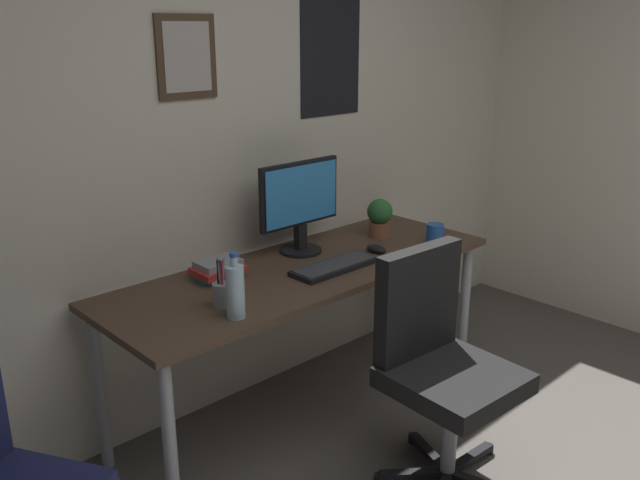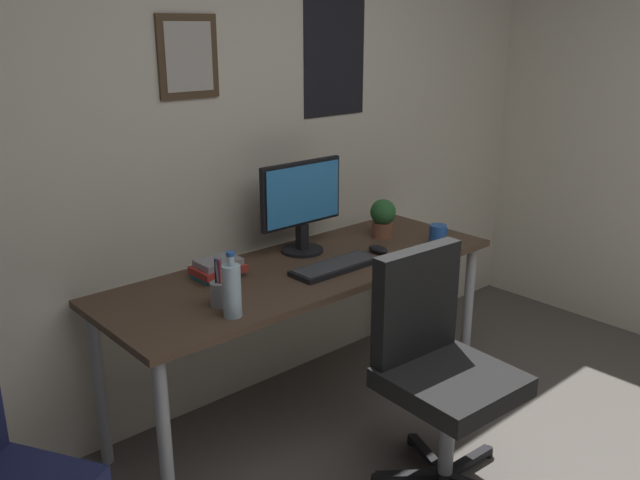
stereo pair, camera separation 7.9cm
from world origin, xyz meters
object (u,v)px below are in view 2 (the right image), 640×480
(potted_plant, at_px, (383,217))
(computer_mouse, at_px, (378,249))
(coffee_mug_near, at_px, (438,235))
(office_chair, at_px, (437,359))
(monitor, at_px, (302,203))
(pen_cup, at_px, (219,292))
(water_bottle, at_px, (232,290))
(book_stack_left, at_px, (217,268))
(keyboard, at_px, (336,266))

(potted_plant, bearing_deg, computer_mouse, -141.17)
(computer_mouse, bearing_deg, coffee_mug_near, -19.63)
(office_chair, relative_size, monitor, 2.07)
(potted_plant, height_order, pen_cup, pen_cup)
(pen_cup, bearing_deg, computer_mouse, 1.46)
(water_bottle, bearing_deg, computer_mouse, 8.47)
(computer_mouse, relative_size, pen_cup, 0.55)
(coffee_mug_near, bearing_deg, office_chair, -140.67)
(computer_mouse, relative_size, water_bottle, 0.44)
(office_chair, distance_m, water_bottle, 0.85)
(computer_mouse, bearing_deg, water_bottle, -171.53)
(potted_plant, bearing_deg, office_chair, -123.10)
(coffee_mug_near, relative_size, pen_cup, 0.61)
(office_chair, relative_size, water_bottle, 3.76)
(monitor, bearing_deg, book_stack_left, -178.14)
(keyboard, relative_size, book_stack_left, 2.09)
(computer_mouse, xyz_separation_m, potted_plant, (0.20, 0.16, 0.09))
(pen_cup, bearing_deg, keyboard, -0.26)
(coffee_mug_near, xyz_separation_m, pen_cup, (-1.22, 0.09, 0.00))
(computer_mouse, height_order, book_stack_left, book_stack_left)
(potted_plant, distance_m, book_stack_left, 0.95)
(keyboard, height_order, pen_cup, pen_cup)
(keyboard, height_order, book_stack_left, book_stack_left)
(office_chair, bearing_deg, potted_plant, 56.90)
(potted_plant, relative_size, pen_cup, 0.98)
(computer_mouse, relative_size, book_stack_left, 0.53)
(coffee_mug_near, distance_m, book_stack_left, 1.11)
(keyboard, relative_size, computer_mouse, 3.91)
(keyboard, bearing_deg, pen_cup, 179.74)
(water_bottle, distance_m, pen_cup, 0.13)
(keyboard, distance_m, book_stack_left, 0.52)
(office_chair, xyz_separation_m, water_bottle, (-0.63, 0.47, 0.32))
(pen_cup, distance_m, book_stack_left, 0.31)
(office_chair, distance_m, keyboard, 0.62)
(potted_plant, xyz_separation_m, book_stack_left, (-0.95, 0.08, -0.06))
(water_bottle, bearing_deg, potted_plant, 14.91)
(monitor, xyz_separation_m, computer_mouse, (0.26, -0.26, -0.22))
(coffee_mug_near, bearing_deg, monitor, 147.01)
(monitor, height_order, water_bottle, monitor)
(water_bottle, distance_m, book_stack_left, 0.42)
(office_chair, xyz_separation_m, book_stack_left, (-0.45, 0.85, 0.25))
(office_chair, xyz_separation_m, monitor, (0.04, 0.86, 0.45))
(book_stack_left, bearing_deg, coffee_mug_near, -18.39)
(office_chair, xyz_separation_m, potted_plant, (0.50, 0.77, 0.32))
(water_bottle, relative_size, coffee_mug_near, 2.08)
(water_bottle, height_order, potted_plant, water_bottle)
(potted_plant, bearing_deg, book_stack_left, 175.31)
(coffee_mug_near, bearing_deg, water_bottle, -178.69)
(potted_plant, bearing_deg, monitor, 168.45)
(keyboard, distance_m, coffee_mug_near, 0.61)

